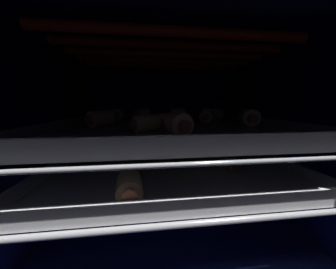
{
  "coord_description": "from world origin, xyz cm",
  "views": [
    {
      "loc": [
        -3.8,
        -32.51,
        24.21
      ],
      "look_at": [
        0.0,
        2.76,
        16.95
      ],
      "focal_mm": 16.28,
      "sensor_mm": 36.0,
      "label": 1
    }
  ],
  "objects_px": {
    "oven_rack_upper": "(169,130)",
    "pig_in_blanket_upper_10": "(165,119)",
    "pig_in_blanket_upper_0": "(207,117)",
    "pig_in_blanket_lower_3": "(111,141)",
    "pig_in_blanket_lower_4": "(173,144)",
    "pig_in_blanket_lower_6": "(164,152)",
    "heating_element": "(169,54)",
    "pig_in_blanket_upper_9": "(101,119)",
    "pig_in_blanket_lower_7": "(227,163)",
    "pig_in_blanket_upper_8": "(249,117)",
    "pig_in_blanket_lower_1": "(129,186)",
    "pig_in_blanket_upper_2": "(146,123)",
    "pig_in_blanket_lower_0": "(190,138)",
    "pig_in_blanket_upper_5": "(113,114)",
    "oven_rack_lower": "(169,161)",
    "pig_in_blanket_upper_1": "(205,113)",
    "baking_tray_lower": "(169,158)",
    "pig_in_blanket_upper_11": "(213,115)",
    "pig_in_blanket_upper_4": "(118,115)",
    "pig_in_blanket_upper_7": "(177,115)",
    "pig_in_blanket_lower_2": "(150,140)",
    "pig_in_blanket_lower_5": "(141,149)",
    "pig_in_blanket_upper_6": "(179,124)",
    "baking_tray_upper": "(169,126)",
    "pig_in_blanket_upper_3": "(143,115)"
  },
  "relations": [
    {
      "from": "pig_in_blanket_lower_1",
      "to": "pig_in_blanket_upper_7",
      "type": "bearing_deg",
      "value": 63.86
    },
    {
      "from": "baking_tray_lower",
      "to": "oven_rack_upper",
      "type": "height_order",
      "value": "oven_rack_upper"
    },
    {
      "from": "oven_rack_upper",
      "to": "pig_in_blanket_upper_10",
      "type": "distance_m",
      "value": 0.03
    },
    {
      "from": "pig_in_blanket_upper_1",
      "to": "pig_in_blanket_upper_3",
      "type": "distance_m",
      "value": 0.2
    },
    {
      "from": "pig_in_blanket_upper_10",
      "to": "pig_in_blanket_upper_4",
      "type": "bearing_deg",
      "value": 146.89
    },
    {
      "from": "pig_in_blanket_lower_3",
      "to": "pig_in_blanket_upper_4",
      "type": "relative_size",
      "value": 1.08
    },
    {
      "from": "pig_in_blanket_upper_11",
      "to": "pig_in_blanket_upper_5",
      "type": "bearing_deg",
      "value": 164.46
    },
    {
      "from": "pig_in_blanket_lower_1",
      "to": "pig_in_blanket_upper_0",
      "type": "height_order",
      "value": "pig_in_blanket_upper_0"
    },
    {
      "from": "pig_in_blanket_upper_3",
      "to": "pig_in_blanket_upper_6",
      "type": "relative_size",
      "value": 0.97
    },
    {
      "from": "pig_in_blanket_upper_5",
      "to": "pig_in_blanket_upper_11",
      "type": "height_order",
      "value": "pig_in_blanket_upper_11"
    },
    {
      "from": "baking_tray_lower",
      "to": "pig_in_blanket_upper_2",
      "type": "xyz_separation_m",
      "value": [
        -0.05,
        -0.08,
        0.09
      ]
    },
    {
      "from": "pig_in_blanket_lower_3",
      "to": "pig_in_blanket_upper_6",
      "type": "distance_m",
      "value": 0.29
    },
    {
      "from": "pig_in_blanket_upper_7",
      "to": "pig_in_blanket_upper_8",
      "type": "distance_m",
      "value": 0.16
    },
    {
      "from": "pig_in_blanket_upper_8",
      "to": "pig_in_blanket_upper_11",
      "type": "relative_size",
      "value": 0.83
    },
    {
      "from": "pig_in_blanket_lower_3",
      "to": "pig_in_blanket_upper_8",
      "type": "xyz_separation_m",
      "value": [
        0.32,
        -0.15,
        0.08
      ]
    },
    {
      "from": "pig_in_blanket_upper_4",
      "to": "pig_in_blanket_upper_7",
      "type": "distance_m",
      "value": 0.16
    },
    {
      "from": "pig_in_blanket_lower_3",
      "to": "oven_rack_upper",
      "type": "bearing_deg",
      "value": -36.42
    },
    {
      "from": "pig_in_blanket_lower_5",
      "to": "pig_in_blanket_upper_6",
      "type": "relative_size",
      "value": 1.01
    },
    {
      "from": "heating_element",
      "to": "pig_in_blanket_upper_3",
      "type": "bearing_deg",
      "value": 131.05
    },
    {
      "from": "pig_in_blanket_upper_11",
      "to": "pig_in_blanket_upper_9",
      "type": "bearing_deg",
      "value": -165.05
    },
    {
      "from": "pig_in_blanket_lower_2",
      "to": "pig_in_blanket_upper_1",
      "type": "relative_size",
      "value": 0.97
    },
    {
      "from": "pig_in_blanket_lower_7",
      "to": "pig_in_blanket_upper_8",
      "type": "bearing_deg",
      "value": 35.35
    },
    {
      "from": "pig_in_blanket_lower_0",
      "to": "pig_in_blanket_lower_6",
      "type": "distance_m",
      "value": 0.16
    },
    {
      "from": "pig_in_blanket_lower_4",
      "to": "pig_in_blanket_lower_6",
      "type": "distance_m",
      "value": 0.08
    },
    {
      "from": "pig_in_blanket_upper_9",
      "to": "pig_in_blanket_upper_10",
      "type": "bearing_deg",
      "value": 12.13
    },
    {
      "from": "pig_in_blanket_upper_7",
      "to": "pig_in_blanket_lower_5",
      "type": "bearing_deg",
      "value": -168.14
    },
    {
      "from": "oven_rack_upper",
      "to": "pig_in_blanket_upper_2",
      "type": "relative_size",
      "value": 8.49
    },
    {
      "from": "pig_in_blanket_upper_6",
      "to": "pig_in_blanket_lower_6",
      "type": "bearing_deg",
      "value": 98.06
    },
    {
      "from": "heating_element",
      "to": "pig_in_blanket_lower_6",
      "type": "xyz_separation_m",
      "value": [
        -0.01,
        -0.01,
        -0.2
      ]
    },
    {
      "from": "pig_in_blanket_lower_6",
      "to": "pig_in_blanket_upper_11",
      "type": "bearing_deg",
      "value": 25.69
    },
    {
      "from": "pig_in_blanket_lower_6",
      "to": "baking_tray_upper",
      "type": "bearing_deg",
      "value": 39.02
    },
    {
      "from": "pig_in_blanket_lower_0",
      "to": "pig_in_blanket_upper_5",
      "type": "relative_size",
      "value": 1.04
    },
    {
      "from": "pig_in_blanket_upper_0",
      "to": "pig_in_blanket_lower_3",
      "type": "bearing_deg",
      "value": 159.1
    },
    {
      "from": "pig_in_blanket_upper_5",
      "to": "pig_in_blanket_upper_3",
      "type": "bearing_deg",
      "value": -33.37
    },
    {
      "from": "pig_in_blanket_upper_5",
      "to": "pig_in_blanket_upper_8",
      "type": "xyz_separation_m",
      "value": [
        0.31,
        -0.16,
        0.0
      ]
    },
    {
      "from": "oven_rack_lower",
      "to": "pig_in_blanket_lower_4",
      "type": "height_order",
      "value": "pig_in_blanket_lower_4"
    },
    {
      "from": "baking_tray_lower",
      "to": "pig_in_blanket_upper_11",
      "type": "xyz_separation_m",
      "value": [
        0.12,
        0.05,
        0.09
      ]
    },
    {
      "from": "heating_element",
      "to": "pig_in_blanket_lower_7",
      "type": "xyz_separation_m",
      "value": [
        0.1,
        -0.08,
        -0.2
      ]
    },
    {
      "from": "pig_in_blanket_lower_1",
      "to": "pig_in_blanket_lower_7",
      "type": "relative_size",
      "value": 1.23
    },
    {
      "from": "pig_in_blanket_lower_2",
      "to": "pig_in_blanket_upper_6",
      "type": "distance_m",
      "value": 0.25
    },
    {
      "from": "oven_rack_lower",
      "to": "pig_in_blanket_upper_1",
      "type": "xyz_separation_m",
      "value": [
        0.13,
        0.14,
        0.1
      ]
    },
    {
      "from": "pig_in_blanket_lower_0",
      "to": "pig_in_blanket_upper_5",
      "type": "bearing_deg",
      "value": 178.81
    },
    {
      "from": "pig_in_blanket_lower_3",
      "to": "pig_in_blanket_lower_5",
      "type": "distance_m",
      "value": 0.13
    },
    {
      "from": "pig_in_blanket_upper_0",
      "to": "pig_in_blanket_upper_10",
      "type": "relative_size",
      "value": 0.82
    },
    {
      "from": "pig_in_blanket_lower_2",
      "to": "pig_in_blanket_lower_6",
      "type": "distance_m",
      "value": 0.13
    },
    {
      "from": "pig_in_blanket_lower_3",
      "to": "pig_in_blanket_lower_6",
      "type": "xyz_separation_m",
      "value": [
        0.14,
        -0.13,
        0.0
      ]
    },
    {
      "from": "pig_in_blanket_lower_7",
      "to": "pig_in_blanket_upper_4",
      "type": "bearing_deg",
      "value": 143.82
    },
    {
      "from": "pig_in_blanket_lower_3",
      "to": "pig_in_blanket_lower_6",
      "type": "distance_m",
      "value": 0.19
    },
    {
      "from": "oven_rack_lower",
      "to": "pig_in_blanket_lower_3",
      "type": "height_order",
      "value": "pig_in_blanket_lower_3"
    },
    {
      "from": "pig_in_blanket_lower_7",
      "to": "baking_tray_upper",
      "type": "height_order",
      "value": "baking_tray_upper"
    }
  ]
}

